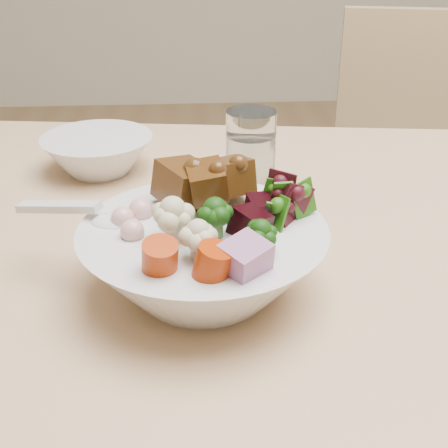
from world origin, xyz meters
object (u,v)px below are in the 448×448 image
(food_bowl, at_px, (205,255))
(water_glass, at_px, (251,156))
(chair_far, at_px, (424,200))
(dining_table, at_px, (414,331))
(side_bowl, at_px, (98,154))

(food_bowl, xyz_separation_m, water_glass, (0.07, 0.23, 0.01))
(chair_far, distance_m, food_bowl, 0.93)
(dining_table, distance_m, food_bowl, 0.26)
(dining_table, xyz_separation_m, chair_far, (0.29, 0.70, -0.18))
(dining_table, height_order, food_bowl, food_bowl)
(dining_table, bearing_deg, water_glass, 134.84)
(food_bowl, bearing_deg, dining_table, 5.12)
(food_bowl, height_order, side_bowl, food_bowl)
(chair_far, height_order, food_bowl, chair_far)
(chair_far, distance_m, side_bowl, 0.82)
(food_bowl, distance_m, water_glass, 0.24)
(dining_table, height_order, side_bowl, side_bowl)
(food_bowl, xyz_separation_m, side_bowl, (-0.14, 0.31, -0.01))
(chair_far, bearing_deg, water_glass, -121.39)
(food_bowl, bearing_deg, chair_far, 54.26)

